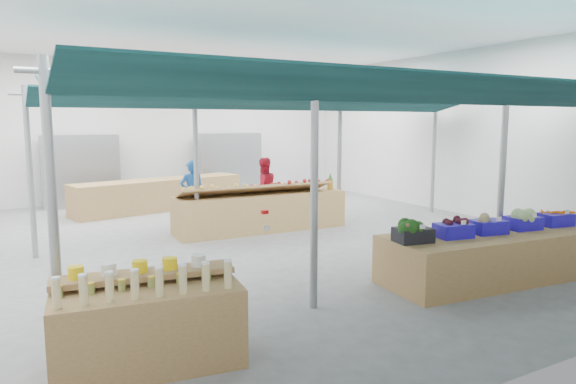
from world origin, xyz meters
name	(u,v)px	position (x,y,z in m)	size (l,w,h in m)	color
floor	(252,238)	(0.00, 0.00, 0.00)	(13.00, 13.00, 0.00)	slate
hall	(224,110)	(0.00, 1.44, 2.65)	(13.00, 13.00, 13.00)	silver
pole_grid	(331,154)	(0.75, -1.75, 1.81)	(10.00, 4.60, 3.00)	gray
awnings	(331,99)	(0.75, -1.75, 2.78)	(9.50, 7.08, 0.30)	#0A272B
back_shelving_left	(81,171)	(-2.50, 6.00, 1.00)	(2.00, 0.50, 2.00)	#B23F33
back_shelving_right	(229,165)	(2.00, 6.00, 1.00)	(2.00, 0.50, 2.00)	#B23F33
bottle_shelf	(149,323)	(-3.25, -4.57, 0.43)	(1.86, 1.28, 1.07)	olive
veg_counter	(497,255)	(2.12, -4.28, 0.36)	(3.69, 1.23, 0.72)	olive
fruit_counter	(261,212)	(0.51, 0.61, 0.41)	(3.82, 0.91, 0.82)	olive
far_counter	(160,194)	(-0.73, 4.37, 0.42)	(4.68, 0.94, 0.84)	olive
crate_stack	(576,241)	(4.46, -4.09, 0.28)	(0.46, 0.32, 0.55)	#1C10B1
vendor_left	(192,194)	(-0.69, 1.71, 0.76)	(0.56, 0.37, 1.53)	#164994
vendor_right	(263,189)	(1.11, 1.71, 0.76)	(0.74, 0.58, 1.53)	#B5162B
crate_broccoli	(413,231)	(0.53, -4.14, 0.88)	(0.55, 0.44, 0.35)	black
crate_beets	(453,228)	(1.25, -4.21, 0.85)	(0.55, 0.44, 0.29)	#1C10B1
crate_celeriac	(488,224)	(1.91, -4.26, 0.86)	(0.55, 0.44, 0.31)	#1C10B1
crate_cabbage	(523,219)	(2.63, -4.33, 0.88)	(0.55, 0.44, 0.35)	#1C10B1
crate_carrots	(555,219)	(3.34, -4.39, 0.83)	(0.55, 0.44, 0.29)	#1C10B1
sparrow	(409,227)	(0.36, -4.26, 0.97)	(0.12, 0.09, 0.11)	brown
pole_ribbon	(265,213)	(-1.16, -2.93, 1.08)	(0.12, 0.12, 0.28)	#AE0B0C
apple_heap_yellow	(223,189)	(-0.41, 0.54, 0.98)	(1.93, 0.80, 0.27)	#997247
apple_heap_red	(294,185)	(1.28, 0.50, 0.98)	(1.54, 0.78, 0.27)	#997247
pineapple	(330,182)	(2.23, 0.47, 1.00)	(0.14, 0.14, 0.39)	#8C6019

